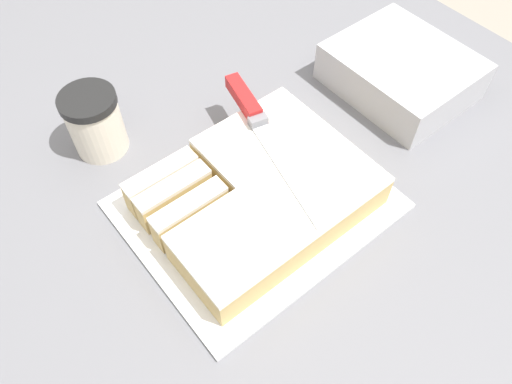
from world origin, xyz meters
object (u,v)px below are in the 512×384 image
at_px(storage_box, 401,71).
at_px(cake_board, 256,205).
at_px(knife, 255,116).
at_px(cake, 261,192).
at_px(coffee_cup, 95,123).

bearing_deg(storage_box, cake_board, -83.25).
bearing_deg(knife, storage_box, 93.83).
xyz_separation_m(cake_board, knife, (-0.09, 0.07, 0.07)).
bearing_deg(cake, coffee_cup, -153.90).
relative_size(cake_board, storage_box, 1.59).
relative_size(knife, coffee_cup, 2.78).
distance_m(coffee_cup, storage_box, 0.52).
height_order(cake_board, knife, knife).
distance_m(cake_board, coffee_cup, 0.28).
relative_size(cake, knife, 1.02).
height_order(cake, knife, knife).
bearing_deg(cake_board, coffee_cup, -154.51).
height_order(cake_board, coffee_cup, coffee_cup).
bearing_deg(cake, storage_box, 97.48).
xyz_separation_m(cake, storage_box, (-0.05, 0.35, 0.00)).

